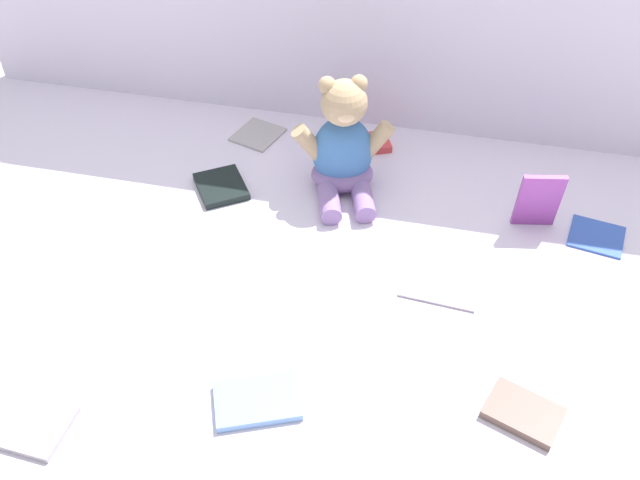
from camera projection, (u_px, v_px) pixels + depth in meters
name	position (u px, v px, depth m)	size (l,w,h in m)	color
ground_plane	(336.00, 244.00, 1.31)	(3.20, 3.20, 0.00)	silver
teddy_bear	(343.00, 149.00, 1.37)	(0.20, 0.20, 0.24)	#3F72B2
book_case_0	(523.00, 413.00, 1.03)	(0.07, 0.11, 0.01)	brown
book_case_1	(440.00, 284.00, 1.23)	(0.09, 0.13, 0.01)	#A493A7
book_case_2	(538.00, 201.00, 1.31)	(0.08, 0.01, 0.12)	#8E3B95
book_case_3	(33.00, 426.00, 1.02)	(0.09, 0.10, 0.01)	#A0989F
book_case_4	(221.00, 187.00, 1.42)	(0.09, 0.11, 0.01)	black
book_case_5	(257.00, 401.00, 1.05)	(0.08, 0.13, 0.01)	#79A6E2
book_case_6	(597.00, 236.00, 1.32)	(0.09, 0.10, 0.01)	#3053AF
book_case_7	(360.00, 144.00, 1.53)	(0.07, 0.13, 0.02)	#D53E3E
book_case_8	(258.00, 134.00, 1.56)	(0.09, 0.10, 0.01)	#A5A0A0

